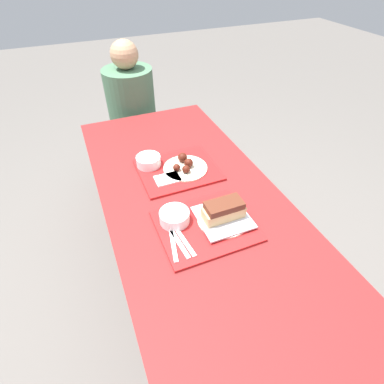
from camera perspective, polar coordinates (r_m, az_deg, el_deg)
name	(u,v)px	position (r m, az deg, el deg)	size (l,w,h in m)	color
ground_plane	(195,293)	(1.93, 0.48, -18.64)	(12.00, 12.00, 0.00)	#605B56
picnic_table	(195,216)	(1.40, 0.63, -4.69)	(0.78, 1.82, 0.76)	maroon
picnic_bench_far	(140,147)	(2.43, -9.89, 8.41)	(0.74, 0.28, 0.46)	maroon
tray_near	(206,226)	(1.22, 2.59, -6.47)	(0.38, 0.32, 0.01)	red
tray_far	(178,170)	(1.50, -2.68, 4.21)	(0.38, 0.32, 0.01)	red
bowl_coleslaw_near	(174,216)	(1.21, -3.36, -4.62)	(0.12, 0.12, 0.05)	white
brisket_sandwich_plate	(223,213)	(1.22, 5.99, -4.09)	(0.21, 0.21, 0.09)	beige
plastic_fork_near	(179,242)	(1.15, -2.56, -9.52)	(0.03, 0.17, 0.00)	white
plastic_knife_near	(184,240)	(1.16, -1.53, -9.21)	(0.04, 0.17, 0.00)	white
plastic_spoon_near	(173,244)	(1.15, -3.60, -9.83)	(0.05, 0.17, 0.00)	white
condiment_packet	(202,212)	(1.26, 1.98, -3.74)	(0.04, 0.03, 0.01)	#3F3F47
bowl_coleslaw_far	(148,160)	(1.52, -8.29, 5.99)	(0.12, 0.12, 0.05)	white
wings_plate_far	(185,166)	(1.49, -1.38, 5.02)	(0.22, 0.22, 0.06)	beige
napkin_far	(168,179)	(1.43, -4.67, 2.50)	(0.12, 0.08, 0.01)	white
person_seated_across	(131,103)	(2.25, -11.53, 16.33)	(0.34, 0.34, 0.71)	#477051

